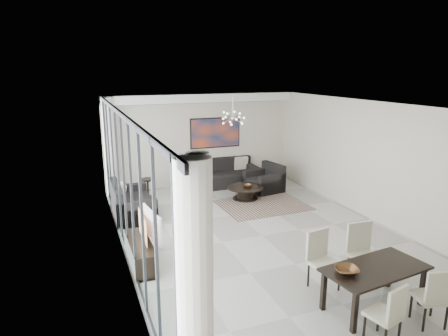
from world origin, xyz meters
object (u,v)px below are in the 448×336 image
tv_console (140,253)px  television (147,225)px  coffee_table (245,192)px  dining_table (375,273)px  sofa_main (221,177)px

tv_console → television: size_ratio=1.47×
coffee_table → dining_table: size_ratio=0.60×
coffee_table → tv_console: 4.53m
television → tv_console: bearing=100.9°
television → dining_table: 4.10m
tv_console → dining_table: dining_table is taller
tv_console → sofa_main: bearing=53.4°
sofa_main → dining_table: size_ratio=1.33×
coffee_table → tv_console: (-3.48, -2.90, 0.02)m
sofa_main → television: 5.39m
tv_console → television: 0.54m
coffee_table → tv_console: size_ratio=0.71×
coffee_table → television: size_ratio=1.04×
sofa_main → dining_table: 7.18m
sofa_main → tv_console: bearing=-126.6°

